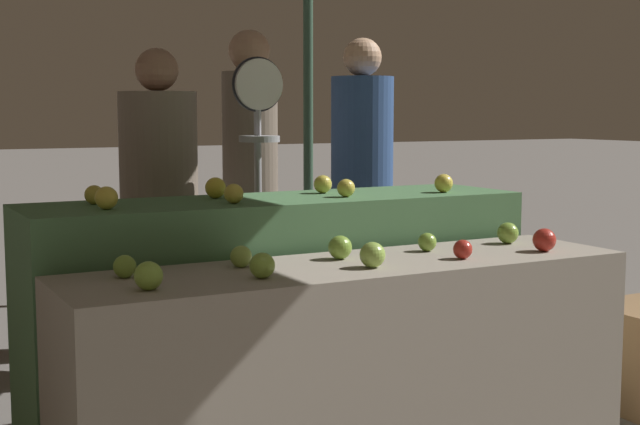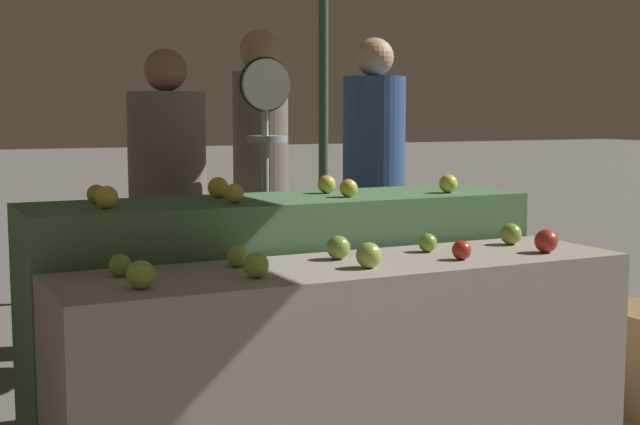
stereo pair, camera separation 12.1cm
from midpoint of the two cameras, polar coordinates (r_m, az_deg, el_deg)
display_counter_front at (r=3.24m, az=1.09°, el=-10.03°), size 2.09×0.55×0.77m
display_counter_back at (r=3.73m, az=-3.46°, el=-6.37°), size 2.09×0.55×0.95m
apple_front_0 at (r=2.73m, az=-12.17°, el=-3.99°), size 0.09×0.09×0.09m
apple_front_1 at (r=2.87m, az=-4.93°, el=-3.41°), size 0.08×0.08×0.08m
apple_front_2 at (r=3.06m, az=2.24°, el=-2.73°), size 0.09×0.09×0.09m
apple_front_3 at (r=3.27m, az=8.07°, el=-2.35°), size 0.07×0.07×0.07m
apple_front_4 at (r=3.50m, az=13.20°, el=-1.72°), size 0.09×0.09×0.09m
apple_front_5 at (r=2.95m, az=-13.55°, el=-3.38°), size 0.07×0.07×0.07m
apple_front_6 at (r=3.08m, az=-6.20°, el=-2.82°), size 0.08×0.08×0.08m
apple_front_7 at (r=3.23m, az=0.22°, el=-2.25°), size 0.09×0.09×0.09m
apple_front_8 at (r=3.43m, az=5.87°, el=-1.90°), size 0.07×0.07×0.07m
apple_front_9 at (r=3.68m, az=11.01°, el=-1.30°), size 0.09×0.09×0.09m
apple_back_0 at (r=3.32m, az=-14.53°, el=0.91°), size 0.08×0.08×0.08m
apple_back_1 at (r=3.45m, az=-6.55°, el=1.21°), size 0.08×0.08×0.08m
apple_back_2 at (r=3.68m, az=0.73°, el=1.58°), size 0.08×0.08×0.08m
apple_back_3 at (r=3.92m, az=7.04°, el=1.87°), size 0.08×0.08×0.08m
apple_back_4 at (r=3.51m, az=-15.22°, el=1.10°), size 0.07×0.07×0.07m
apple_back_5 at (r=3.66m, az=-7.65°, el=1.58°), size 0.09×0.09×0.09m
apple_back_6 at (r=3.85m, az=-0.72°, el=1.82°), size 0.08×0.08×0.08m
produce_scale at (r=4.37m, az=-4.75°, el=4.21°), size 0.27×0.20×1.57m
person_vendor_at_scale at (r=4.52m, az=-11.01°, el=1.49°), size 0.53×0.53×1.62m
person_customer_left at (r=5.03m, az=-5.18°, el=3.37°), size 0.40×0.40×1.76m
person_customer_right at (r=5.38m, az=2.06°, el=3.26°), size 0.45×0.45×1.74m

